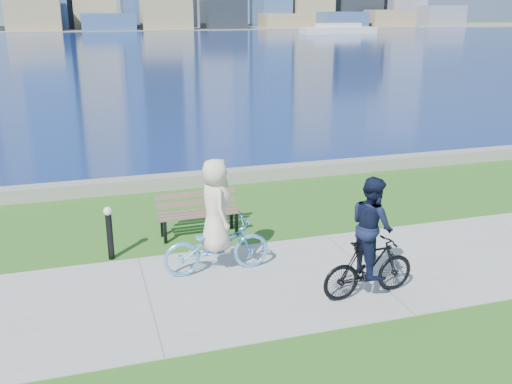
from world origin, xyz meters
TOP-DOWN VIEW (x-y plane):
  - ground at (0.00, 0.00)m, footprint 320.00×320.00m
  - concrete_path at (0.00, 0.00)m, footprint 80.00×3.50m
  - seawall at (0.00, 6.20)m, footprint 90.00×0.50m
  - bay_water at (0.00, 72.00)m, footprint 320.00×131.00m
  - far_shore at (0.00, 130.00)m, footprint 320.00×30.00m
  - ferry_far at (42.03, 91.91)m, footprint 14.06×4.02m
  - park_bench at (-2.60, 2.68)m, footprint 1.78×0.65m
  - bollard_lamp at (-4.49, 1.91)m, footprint 0.17×0.17m
  - cyclist_woman at (-2.65, 0.72)m, footprint 0.72×1.99m
  - cyclist_man at (-0.42, -0.93)m, footprint 0.68×1.73m

SIDE VIEW (x-z plane):
  - ground at x=0.00m, z-range 0.00..0.00m
  - bay_water at x=0.00m, z-range 0.00..0.01m
  - concrete_path at x=0.00m, z-range 0.00..0.02m
  - far_shore at x=0.00m, z-range 0.00..0.12m
  - seawall at x=0.00m, z-range 0.00..0.35m
  - park_bench at x=-2.60m, z-range 0.10..1.01m
  - bollard_lamp at x=-4.49m, z-range 0.08..1.16m
  - ferry_far at x=42.03m, z-range -0.16..1.75m
  - cyclist_woman at x=-2.65m, z-range -0.26..1.90m
  - cyclist_man at x=-0.42m, z-range -0.15..1.96m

